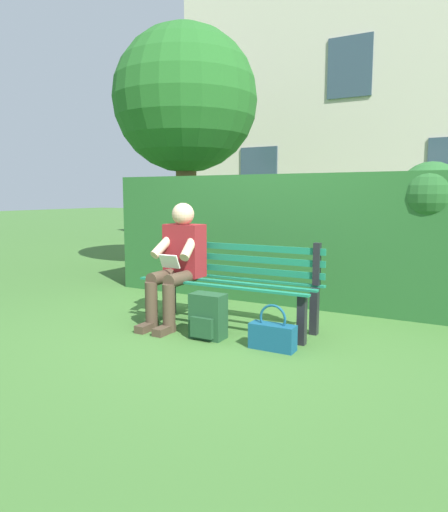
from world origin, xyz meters
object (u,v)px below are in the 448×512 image
at_px(person_seated, 178,260).
at_px(handbag, 273,335).
at_px(park_bench, 233,281).
at_px(backpack, 208,317).
at_px(tree, 182,105).

distance_m(person_seated, handbag, 1.27).
relative_size(park_bench, handbag, 4.55).
relative_size(park_bench, person_seated, 1.47).
xyz_separation_m(backpack, handbag, (-0.61, 0.01, -0.08)).
relative_size(tree, backpack, 10.01).
distance_m(tree, handbag, 5.22).
height_order(person_seated, tree, tree).
bearing_deg(tree, person_seated, 122.76).
bearing_deg(backpack, person_seated, -29.54).
xyz_separation_m(park_bench, backpack, (-0.00, 0.47, -0.24)).
bearing_deg(person_seated, handbag, 165.11).
xyz_separation_m(tree, backpack, (-2.46, 3.31, -2.54)).
bearing_deg(park_bench, backpack, 90.45).
height_order(person_seated, backpack, person_seated).
height_order(backpack, handbag, backpack).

